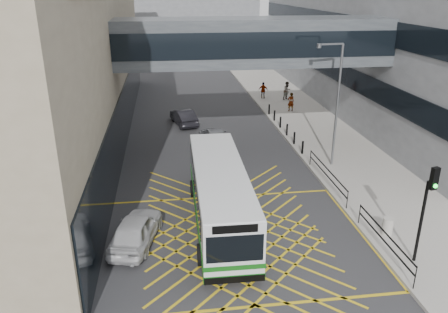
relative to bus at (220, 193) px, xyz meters
name	(u,v)px	position (x,y,z in m)	size (l,w,h in m)	color
ground	(236,240)	(0.50, -1.84, -1.57)	(120.00, 120.00, 0.00)	#333335
skybridge	(253,42)	(3.50, 10.16, 5.93)	(20.00, 4.10, 3.00)	#454A4F
pavement	(317,131)	(9.50, 13.16, -1.49)	(6.00, 54.00, 0.16)	#A6A198
box_junction	(236,240)	(0.50, -1.84, -1.56)	(12.00, 9.00, 0.01)	gold
bus	(220,193)	(0.00, 0.00, 0.00)	(2.76, 10.48, 2.93)	silver
car_white	(136,229)	(-4.00, -1.47, -0.85)	(1.85, 4.51, 1.44)	silver
car_dark	(184,117)	(-0.99, 16.56, -0.90)	(1.66, 4.24, 1.33)	black
car_silver	(215,137)	(1.01, 10.87, -0.85)	(1.94, 4.61, 1.43)	gray
traffic_light	(427,202)	(7.69, -4.74, 1.41)	(0.34, 0.52, 4.33)	black
street_lamp	(335,98)	(7.90, 6.06, 2.96)	(1.75, 0.40, 7.67)	slate
litter_bin	(388,226)	(7.51, -2.51, -0.98)	(0.49, 0.49, 0.85)	#ADA89E
kerb_railings	(349,198)	(6.65, -0.06, -0.69)	(0.05, 12.54, 1.00)	black
bollards	(284,126)	(6.75, 13.16, -0.96)	(0.14, 10.14, 0.90)	black
pedestrian_a	(291,102)	(8.97, 18.99, -0.55)	(0.68, 0.49, 1.71)	gray
pedestrian_b	(287,91)	(9.78, 23.21, -0.49)	(0.89, 0.52, 1.83)	gray
pedestrian_c	(263,90)	(7.51, 24.08, -0.58)	(0.98, 0.47, 1.65)	gray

